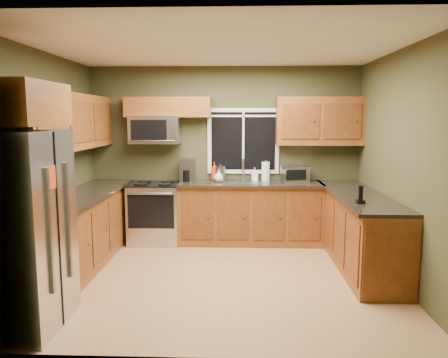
# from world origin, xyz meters

# --- Properties ---
(floor) EXTENTS (4.20, 4.20, 0.00)m
(floor) POSITION_xyz_m (0.00, 0.00, 0.00)
(floor) COLOR #A9784A
(floor) RESTS_ON ground
(ceiling) EXTENTS (4.20, 4.20, 0.00)m
(ceiling) POSITION_xyz_m (0.00, 0.00, 2.70)
(ceiling) COLOR white
(ceiling) RESTS_ON back_wall
(back_wall) EXTENTS (4.20, 0.00, 4.20)m
(back_wall) POSITION_xyz_m (0.00, 1.80, 1.35)
(back_wall) COLOR #3D3D22
(back_wall) RESTS_ON ground
(front_wall) EXTENTS (4.20, 0.00, 4.20)m
(front_wall) POSITION_xyz_m (0.00, -1.80, 1.35)
(front_wall) COLOR #3D3D22
(front_wall) RESTS_ON ground
(left_wall) EXTENTS (0.00, 3.60, 3.60)m
(left_wall) POSITION_xyz_m (-2.10, 0.00, 1.35)
(left_wall) COLOR #3D3D22
(left_wall) RESTS_ON ground
(right_wall) EXTENTS (0.00, 3.60, 3.60)m
(right_wall) POSITION_xyz_m (2.10, 0.00, 1.35)
(right_wall) COLOR #3D3D22
(right_wall) RESTS_ON ground
(window) EXTENTS (1.12, 0.03, 1.02)m
(window) POSITION_xyz_m (0.30, 1.78, 1.55)
(window) COLOR white
(window) RESTS_ON back_wall
(base_cabinets_left) EXTENTS (0.60, 2.65, 0.90)m
(base_cabinets_left) POSITION_xyz_m (-1.80, 0.48, 0.45)
(base_cabinets_left) COLOR brown
(base_cabinets_left) RESTS_ON ground
(countertop_left) EXTENTS (0.65, 2.65, 0.04)m
(countertop_left) POSITION_xyz_m (-1.78, 0.48, 0.92)
(countertop_left) COLOR black
(countertop_left) RESTS_ON base_cabinets_left
(base_cabinets_back) EXTENTS (2.17, 0.60, 0.90)m
(base_cabinets_back) POSITION_xyz_m (0.42, 1.50, 0.45)
(base_cabinets_back) COLOR brown
(base_cabinets_back) RESTS_ON ground
(countertop_back) EXTENTS (2.17, 0.65, 0.04)m
(countertop_back) POSITION_xyz_m (0.42, 1.48, 0.92)
(countertop_back) COLOR black
(countertop_back) RESTS_ON base_cabinets_back
(base_cabinets_peninsula) EXTENTS (0.60, 2.52, 0.90)m
(base_cabinets_peninsula) POSITION_xyz_m (1.80, 0.54, 0.45)
(base_cabinets_peninsula) COLOR brown
(base_cabinets_peninsula) RESTS_ON ground
(countertop_peninsula) EXTENTS (0.65, 2.50, 0.04)m
(countertop_peninsula) POSITION_xyz_m (1.78, 0.55, 0.92)
(countertop_peninsula) COLOR black
(countertop_peninsula) RESTS_ON base_cabinets_peninsula
(upper_cabinets_left) EXTENTS (0.33, 2.65, 0.72)m
(upper_cabinets_left) POSITION_xyz_m (-1.94, 0.48, 1.86)
(upper_cabinets_left) COLOR brown
(upper_cabinets_left) RESTS_ON left_wall
(upper_cabinets_back_left) EXTENTS (1.30, 0.33, 0.30)m
(upper_cabinets_back_left) POSITION_xyz_m (-0.85, 1.64, 2.07)
(upper_cabinets_back_left) COLOR brown
(upper_cabinets_back_left) RESTS_ON back_wall
(upper_cabinets_back_right) EXTENTS (1.30, 0.33, 0.72)m
(upper_cabinets_back_right) POSITION_xyz_m (1.45, 1.64, 1.86)
(upper_cabinets_back_right) COLOR brown
(upper_cabinets_back_right) RESTS_ON back_wall
(upper_cabinet_over_fridge) EXTENTS (0.72, 0.90, 0.38)m
(upper_cabinet_over_fridge) POSITION_xyz_m (-1.74, -1.30, 2.03)
(upper_cabinet_over_fridge) COLOR brown
(upper_cabinet_over_fridge) RESTS_ON left_wall
(refrigerator) EXTENTS (0.74, 0.90, 1.80)m
(refrigerator) POSITION_xyz_m (-1.74, -1.30, 0.90)
(refrigerator) COLOR #B7B7BC
(refrigerator) RESTS_ON ground
(range) EXTENTS (0.76, 0.69, 0.94)m
(range) POSITION_xyz_m (-1.05, 1.47, 0.47)
(range) COLOR #B7B7BC
(range) RESTS_ON ground
(microwave) EXTENTS (0.76, 0.41, 0.42)m
(microwave) POSITION_xyz_m (-1.05, 1.61, 1.73)
(microwave) COLOR #B7B7BC
(microwave) RESTS_ON back_wall
(sink) EXTENTS (0.60, 0.42, 0.36)m
(sink) POSITION_xyz_m (0.30, 1.49, 0.95)
(sink) COLOR slate
(sink) RESTS_ON countertop_back
(toaster_oven) EXTENTS (0.44, 0.39, 0.24)m
(toaster_oven) POSITION_xyz_m (1.10, 1.62, 1.06)
(toaster_oven) COLOR #B7B7BC
(toaster_oven) RESTS_ON countertop_back
(coffee_maker) EXTENTS (0.21, 0.28, 0.34)m
(coffee_maker) POSITION_xyz_m (-0.57, 1.64, 1.10)
(coffee_maker) COLOR slate
(coffee_maker) RESTS_ON countertop_back
(kettle) EXTENTS (0.16, 0.16, 0.28)m
(kettle) POSITION_xyz_m (-0.05, 1.65, 1.07)
(kettle) COLOR #B7B7BC
(kettle) RESTS_ON countertop_back
(paper_towel_roll) EXTENTS (0.16, 0.16, 0.32)m
(paper_towel_roll) POSITION_xyz_m (0.65, 1.68, 1.09)
(paper_towel_roll) COLOR white
(paper_towel_roll) RESTS_ON countertop_back
(soap_bottle_a) EXTENTS (0.12, 0.12, 0.28)m
(soap_bottle_a) POSITION_xyz_m (-0.15, 1.70, 1.08)
(soap_bottle_a) COLOR #CA3F13
(soap_bottle_a) RESTS_ON countertop_back
(soap_bottle_b) EXTENTS (0.10, 0.11, 0.20)m
(soap_bottle_b) POSITION_xyz_m (0.48, 1.70, 1.04)
(soap_bottle_b) COLOR white
(soap_bottle_b) RESTS_ON countertop_back
(soap_bottle_c) EXTENTS (0.14, 0.14, 0.18)m
(soap_bottle_c) POSITION_xyz_m (-0.08, 1.54, 1.03)
(soap_bottle_c) COLOR white
(soap_bottle_c) RESTS_ON countertop_back
(cordless_phone) EXTENTS (0.09, 0.09, 0.21)m
(cordless_phone) POSITION_xyz_m (1.63, -0.11, 1.00)
(cordless_phone) COLOR black
(cordless_phone) RESTS_ON countertop_peninsula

